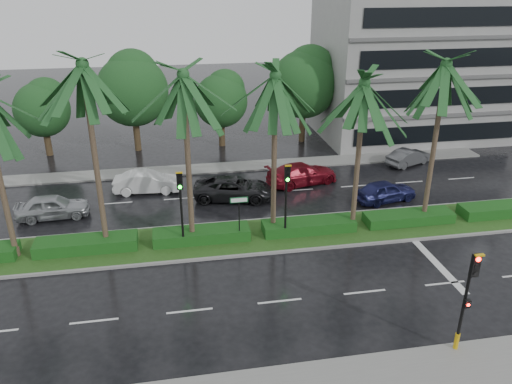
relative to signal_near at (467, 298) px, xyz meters
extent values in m
plane|color=black|center=(-6.00, 9.39, -2.50)|extent=(120.00, 120.00, 0.00)
cube|color=slate|center=(-6.00, 21.39, -2.44)|extent=(40.00, 2.00, 0.12)
cube|color=gray|center=(-6.00, 10.39, -2.43)|extent=(36.00, 4.00, 0.14)
cube|color=#254416|center=(-6.00, 10.39, -2.36)|extent=(35.60, 3.70, 0.02)
cube|color=#154917|center=(-15.00, 10.39, -2.05)|extent=(5.20, 1.40, 0.60)
cube|color=#154917|center=(-9.00, 10.39, -2.05)|extent=(5.20, 1.40, 0.60)
cube|color=#154917|center=(-3.00, 10.39, -2.05)|extent=(5.20, 1.40, 0.60)
cube|color=#154917|center=(3.00, 10.39, -2.05)|extent=(5.20, 1.40, 0.60)
cube|color=#154917|center=(9.00, 10.39, -2.05)|extent=(5.20, 1.40, 0.60)
cube|color=silver|center=(-18.00, 16.39, -2.50)|extent=(2.00, 0.12, 0.01)
cube|color=silver|center=(-14.00, 4.39, -2.50)|extent=(2.00, 0.12, 0.01)
cube|color=silver|center=(-14.00, 16.39, -2.50)|extent=(2.00, 0.12, 0.01)
cube|color=silver|center=(-10.00, 4.39, -2.50)|extent=(2.00, 0.12, 0.01)
cube|color=silver|center=(-10.00, 16.39, -2.50)|extent=(2.00, 0.12, 0.01)
cube|color=silver|center=(-6.00, 4.39, -2.50)|extent=(2.00, 0.12, 0.01)
cube|color=silver|center=(-6.00, 16.39, -2.50)|extent=(2.00, 0.12, 0.01)
cube|color=silver|center=(-2.00, 4.39, -2.50)|extent=(2.00, 0.12, 0.01)
cube|color=silver|center=(-2.00, 16.39, -2.50)|extent=(2.00, 0.12, 0.01)
cube|color=silver|center=(2.00, 4.39, -2.50)|extent=(2.00, 0.12, 0.01)
cube|color=silver|center=(2.00, 16.39, -2.50)|extent=(2.00, 0.12, 0.01)
cube|color=silver|center=(6.00, 16.39, -2.50)|extent=(2.00, 0.12, 0.01)
cube|color=silver|center=(10.00, 16.39, -2.50)|extent=(2.00, 0.12, 0.01)
cube|color=silver|center=(2.50, 6.39, -2.50)|extent=(0.40, 6.00, 0.01)
cylinder|color=#453528|center=(-18.50, 10.39, 1.86)|extent=(0.28, 0.28, 8.43)
cylinder|color=#453528|center=(-18.50, 10.39, -2.13)|extent=(0.40, 0.40, 0.44)
cylinder|color=#453528|center=(-14.00, 10.49, 2.40)|extent=(0.28, 0.28, 9.52)
cylinder|color=#453528|center=(-14.00, 10.49, -2.13)|extent=(0.40, 0.40, 0.44)
cylinder|color=#453528|center=(-9.50, 10.29, 2.12)|extent=(0.28, 0.28, 8.94)
cylinder|color=#453528|center=(-9.50, 10.29, -2.13)|extent=(0.40, 0.40, 0.44)
cylinder|color=#453528|center=(-5.00, 10.59, 1.99)|extent=(0.28, 0.28, 8.70)
cylinder|color=#453528|center=(-5.00, 10.59, -2.13)|extent=(0.40, 0.40, 0.44)
cylinder|color=#453528|center=(-0.50, 10.19, 1.78)|extent=(0.28, 0.28, 8.27)
cylinder|color=#453528|center=(-0.50, 10.19, -2.13)|extent=(0.40, 0.40, 0.44)
cylinder|color=#453528|center=(4.00, 10.49, 2.16)|extent=(0.28, 0.28, 9.02)
cylinder|color=#453528|center=(4.00, 10.49, -2.13)|extent=(0.40, 0.40, 0.44)
cylinder|color=black|center=(0.00, 0.09, -0.68)|extent=(0.12, 0.12, 3.40)
cube|color=black|center=(0.00, -0.09, 1.47)|extent=(0.30, 0.18, 0.90)
cube|color=gold|center=(0.00, -0.21, 1.95)|extent=(0.34, 0.12, 0.06)
cylinder|color=#FF0C05|center=(0.00, -0.19, 1.77)|extent=(0.18, 0.04, 0.18)
cylinder|color=black|center=(0.00, -0.19, 1.47)|extent=(0.18, 0.04, 0.18)
cylinder|color=black|center=(0.00, -0.19, 1.17)|extent=(0.18, 0.04, 0.18)
cylinder|color=gold|center=(0.00, 0.09, -2.03)|extent=(0.18, 0.18, 0.70)
cube|color=black|center=(0.00, -0.07, -0.18)|extent=(0.22, 0.16, 0.32)
cylinder|color=#FF0C05|center=(0.00, -0.16, -0.18)|extent=(0.12, 0.03, 0.12)
cylinder|color=black|center=(-10.00, 9.79, -0.65)|extent=(0.12, 0.12, 3.40)
cube|color=black|center=(-10.00, 9.61, 1.50)|extent=(0.30, 0.18, 0.90)
cube|color=gold|center=(-10.00, 9.49, 1.98)|extent=(0.34, 0.12, 0.06)
cylinder|color=black|center=(-10.00, 9.51, 1.80)|extent=(0.18, 0.04, 0.18)
cylinder|color=black|center=(-10.00, 9.51, 1.50)|extent=(0.18, 0.04, 0.18)
cylinder|color=#0CE519|center=(-10.00, 9.51, 1.20)|extent=(0.18, 0.04, 0.18)
cylinder|color=black|center=(-4.50, 9.79, -0.65)|extent=(0.12, 0.12, 3.40)
cube|color=black|center=(-4.50, 9.61, 1.50)|extent=(0.30, 0.18, 0.90)
cube|color=gold|center=(-4.50, 9.49, 1.98)|extent=(0.34, 0.12, 0.06)
cylinder|color=black|center=(-4.50, 9.51, 1.80)|extent=(0.18, 0.04, 0.18)
cylinder|color=black|center=(-4.50, 9.51, 1.50)|extent=(0.18, 0.04, 0.18)
cylinder|color=#0CE519|center=(-4.50, 9.51, 1.20)|extent=(0.18, 0.04, 0.18)
cylinder|color=black|center=(-7.00, 9.89, -1.05)|extent=(0.06, 0.06, 2.60)
cube|color=#0C5926|center=(-7.00, 9.86, 0.10)|extent=(0.95, 0.04, 0.30)
cube|color=white|center=(-7.00, 9.84, 0.10)|extent=(0.85, 0.01, 0.22)
cylinder|color=#382619|center=(-20.00, 26.89, -1.47)|extent=(0.52, 0.52, 2.07)
sphere|color=#18411F|center=(-20.00, 26.89, 1.23)|extent=(4.27, 4.27, 4.27)
sphere|color=#18411F|center=(-20.00, 27.19, 2.06)|extent=(3.20, 3.20, 3.20)
cylinder|color=#382619|center=(-13.00, 26.89, -1.13)|extent=(0.52, 0.52, 2.74)
sphere|color=#18411F|center=(-13.00, 26.89, 2.44)|extent=(5.65, 5.65, 5.65)
sphere|color=#18411F|center=(-13.00, 27.19, 3.53)|extent=(4.23, 4.23, 4.23)
cylinder|color=#382619|center=(-6.00, 26.89, -1.43)|extent=(0.52, 0.52, 2.14)
sphere|color=#18411F|center=(-6.00, 26.89, 1.35)|extent=(4.41, 4.41, 4.41)
sphere|color=#18411F|center=(-6.00, 27.19, 2.21)|extent=(3.30, 3.30, 3.30)
cylinder|color=#382619|center=(1.00, 26.89, -1.13)|extent=(0.52, 0.52, 2.75)
sphere|color=#18411F|center=(1.00, 26.89, 2.44)|extent=(5.65, 5.65, 5.65)
sphere|color=#18411F|center=(1.00, 27.19, 3.54)|extent=(4.24, 4.24, 4.24)
cylinder|color=#382619|center=(8.00, 26.89, -1.37)|extent=(0.52, 0.52, 2.26)
sphere|color=#18411F|center=(8.00, 26.89, 1.56)|extent=(4.64, 4.64, 4.64)
sphere|color=#18411F|center=(8.00, 27.19, 2.46)|extent=(3.48, 3.48, 3.48)
cube|color=gray|center=(11.00, 27.39, 3.50)|extent=(16.00, 10.00, 12.00)
imported|color=#A7AAAF|center=(-17.50, 14.94, -1.79)|extent=(1.97, 4.31, 1.43)
imported|color=white|center=(-12.04, 17.87, -1.78)|extent=(1.78, 4.45, 1.44)
imported|color=black|center=(-6.50, 15.77, -1.79)|extent=(3.36, 5.51, 1.43)
imported|color=maroon|center=(-1.50, 17.48, -1.77)|extent=(3.18, 5.38, 1.46)
imported|color=navy|center=(3.00, 13.73, -1.82)|extent=(2.41, 4.26, 1.37)
imported|color=#4C4E51|center=(7.50, 19.70, -1.88)|extent=(2.73, 4.01, 1.25)
camera|label=1|loc=(-10.27, -13.57, 10.88)|focal=35.00mm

